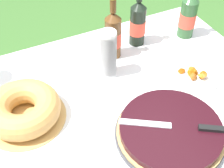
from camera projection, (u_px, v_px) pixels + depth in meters
garden_table at (117, 122)px, 1.30m from camera, size 1.44×1.11×0.72m
tablecloth at (117, 113)px, 1.26m from camera, size 1.45×1.12×0.10m
berry_tart at (170, 131)px, 1.14m from camera, size 0.41×0.41×0.06m
serving_knife at (180, 126)px, 1.12m from camera, size 0.33×0.22×0.01m
bundt_cake at (23, 109)px, 1.19m from camera, size 0.32×0.32×0.11m
cup_stack at (108, 54)px, 1.34m from camera, size 0.07×0.07×0.23m
cider_bottle_green at (188, 16)px, 1.55m from camera, size 0.08×0.08×0.31m
cider_bottle_amber at (113, 35)px, 1.43m from camera, size 0.08×0.08×0.32m
juice_bottle_red at (138, 23)px, 1.50m from camera, size 0.08×0.08×0.31m
snack_plate_near at (193, 76)px, 1.38m from camera, size 0.23×0.23×0.06m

